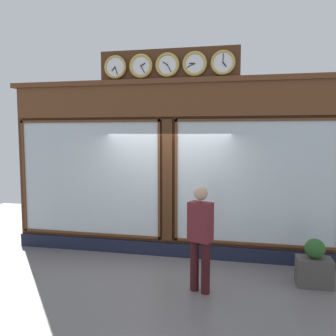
% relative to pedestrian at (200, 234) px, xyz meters
% --- Properties ---
extents(ground_plane, '(14.00, 14.00, 0.00)m').
position_rel_pedestrian_xyz_m(ground_plane, '(0.84, 1.30, -0.93)').
color(ground_plane, slate).
extents(shop_facade, '(6.84, 0.42, 4.16)m').
position_rel_pedestrian_xyz_m(shop_facade, '(0.84, -1.63, 0.91)').
color(shop_facade, '#4C2B16').
rests_on(shop_facade, ground_plane).
extents(pedestrian, '(0.42, 0.34, 1.69)m').
position_rel_pedestrian_xyz_m(pedestrian, '(0.00, 0.00, 0.00)').
color(pedestrian, '#3A1316').
rests_on(pedestrian, ground_plane).
extents(planter_box, '(0.56, 0.36, 0.47)m').
position_rel_pedestrian_xyz_m(planter_box, '(-1.81, -0.61, -0.70)').
color(planter_box, '#4C4742').
rests_on(planter_box, ground_plane).
extents(planter_shrub, '(0.32, 0.32, 0.32)m').
position_rel_pedestrian_xyz_m(planter_shrub, '(-1.81, -0.61, -0.30)').
color(planter_shrub, '#285623').
rests_on(planter_shrub, planter_box).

